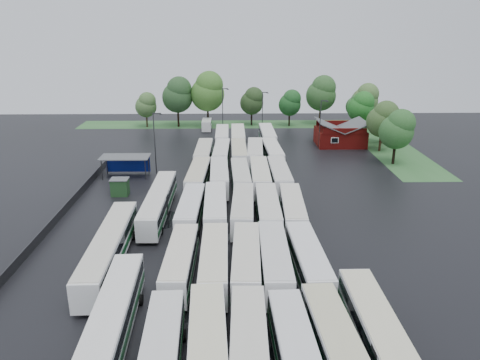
{
  "coord_description": "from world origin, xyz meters",
  "views": [
    {
      "loc": [
        0.73,
        -54.47,
        24.85
      ],
      "look_at": [
        2.0,
        12.0,
        2.5
      ],
      "focal_mm": 35.0,
      "sensor_mm": 36.0,
      "label": 1
    }
  ],
  "objects_px": {
    "artic_bus_west_a": "(110,328)",
    "minibus": "(207,125)",
    "brick_building": "(340,136)",
    "artic_bus_east": "(388,356)"
  },
  "relations": [
    {
      "from": "artic_bus_west_a",
      "to": "minibus",
      "type": "height_order",
      "value": "artic_bus_west_a"
    },
    {
      "from": "artic_bus_west_a",
      "to": "brick_building",
      "type": "bearing_deg",
      "value": 61.13
    },
    {
      "from": "artic_bus_west_a",
      "to": "minibus",
      "type": "bearing_deg",
      "value": 85.09
    },
    {
      "from": "artic_bus_east",
      "to": "minibus",
      "type": "height_order",
      "value": "artic_bus_east"
    },
    {
      "from": "minibus",
      "to": "artic_bus_west_a",
      "type": "bearing_deg",
      "value": -92.7
    },
    {
      "from": "brick_building",
      "to": "artic_bus_west_a",
      "type": "relative_size",
      "value": 0.52
    },
    {
      "from": "artic_bus_west_a",
      "to": "artic_bus_east",
      "type": "distance_m",
      "value": 21.22
    },
    {
      "from": "brick_building",
      "to": "artic_bus_east",
      "type": "distance_m",
      "value": 70.59
    },
    {
      "from": "artic_bus_west_a",
      "to": "minibus",
      "type": "relative_size",
      "value": 3.28
    },
    {
      "from": "brick_building",
      "to": "artic_bus_east",
      "type": "bearing_deg",
      "value": -99.84
    }
  ]
}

